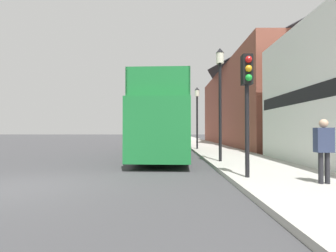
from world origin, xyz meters
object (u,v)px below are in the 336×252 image
parked_car_ahead_of_bus (175,140)px  lamp_post_nearest (220,83)px  tour_bus (166,126)px  lamp_post_second (197,106)px  traffic_signal (247,87)px  pedestrian_nearest (324,145)px

parked_car_ahead_of_bus → lamp_post_nearest: bearing=-82.7°
tour_bus → lamp_post_second: (2.25, 4.27, 1.51)m
traffic_signal → lamp_post_second: 11.64m
lamp_post_nearest → lamp_post_second: (-0.13, 7.73, -0.25)m
tour_bus → pedestrian_nearest: (4.00, -8.23, -0.63)m
traffic_signal → lamp_post_second: lamp_post_second is taller
parked_car_ahead_of_bus → traffic_signal: traffic_signal is taller
traffic_signal → pedestrian_nearest: bearing=-28.1°
parked_car_ahead_of_bus → lamp_post_second: (1.54, -4.41, 2.61)m
tour_bus → parked_car_ahead_of_bus: bearing=88.2°
traffic_signal → lamp_post_second: size_ratio=0.77×
tour_bus → traffic_signal: bearing=-69.3°
pedestrian_nearest → lamp_post_nearest: size_ratio=0.33×
tour_bus → lamp_post_second: lamp_post_second is taller
lamp_post_nearest → lamp_post_second: bearing=91.0°
lamp_post_nearest → tour_bus: bearing=124.5°
lamp_post_second → tour_bus: bearing=-117.7°
pedestrian_nearest → traffic_signal: 2.43m
pedestrian_nearest → traffic_signal: size_ratio=0.46×
parked_car_ahead_of_bus → pedestrian_nearest: pedestrian_nearest is taller
pedestrian_nearest → traffic_signal: (-1.63, 0.87, 1.58)m
pedestrian_nearest → lamp_post_nearest: 5.58m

